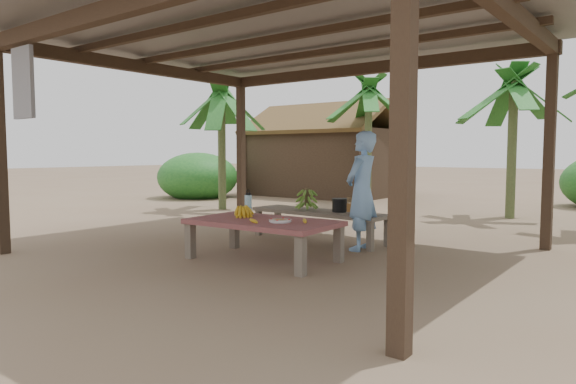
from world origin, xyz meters
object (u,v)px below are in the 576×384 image
Objects in this scene: work_table at (263,225)px; water_flask at (248,204)px; bench at (319,214)px; plate at (280,221)px; woman at (362,191)px; ripe_banana_bunch at (242,210)px; cooking_pot at (340,205)px.

water_flask is at bearing 149.23° from work_table.
bench is 1.74m from plate.
water_flask is 1.53m from woman.
ripe_banana_bunch is (-0.40, 0.05, 0.15)m from work_table.
work_table is 6.94× the size of plate.
water_flask is (-0.21, -1.35, 0.25)m from bench.
water_flask is 1.51× the size of cooking_pot.
plate is (0.70, -0.10, -0.06)m from ripe_banana_bunch.
woman is at bearing 44.75° from water_flask.
bench is at bearing -169.95° from cooking_pot.
water_flask is (-0.06, 0.19, 0.06)m from ripe_banana_bunch.
ripe_banana_bunch reaches higher than cooking_pot.
bench is at bearing 84.64° from ripe_banana_bunch.
woman is (0.62, 1.32, 0.37)m from work_table.
work_table is 0.56m from water_flask.
bench is 1.56m from ripe_banana_bunch.
cooking_pot is 0.69m from woman.
water_flask is at bearing -45.60° from woman.
work_table is 1.62m from bench.
plate is at bearing -13.71° from woman.
woman reaches higher than water_flask.
plate is 1.19× the size of cooking_pot.
cooking_pot is (-0.22, 1.70, 0.03)m from plate.
plate is 1.43m from woman.
bench is 6.60× the size of water_flask.
ripe_banana_bunch is at bearing -39.18° from woman.
ripe_banana_bunch is 0.71m from plate.
work_table is 1.15× the size of woman.
cooking_pot is at bearing 69.17° from water_flask.
bench is 8.38× the size of plate.
work_table is at bearing 171.46° from plate.
bench is 0.37m from cooking_pot.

